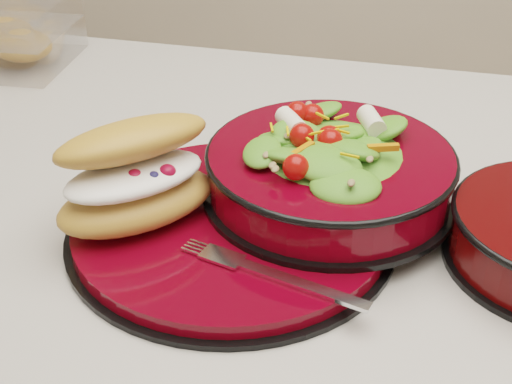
% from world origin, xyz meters
% --- Properties ---
extents(dinner_plate, '(0.32, 0.32, 0.02)m').
position_xyz_m(dinner_plate, '(0.02, -0.11, 0.91)').
color(dinner_plate, black).
rests_on(dinner_plate, island_counter).
extents(salad_bowl, '(0.26, 0.26, 0.11)m').
position_xyz_m(salad_bowl, '(0.11, -0.05, 0.96)').
color(salad_bowl, black).
rests_on(salad_bowl, dinner_plate).
extents(croissant, '(0.17, 0.18, 0.10)m').
position_xyz_m(croissant, '(-0.06, -0.13, 0.97)').
color(croissant, gold).
rests_on(croissant, dinner_plate).
extents(fork, '(0.16, 0.06, 0.00)m').
position_xyz_m(fork, '(0.09, -0.19, 0.92)').
color(fork, silver).
rests_on(fork, dinner_plate).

